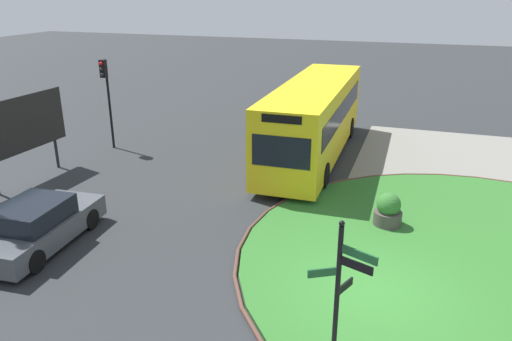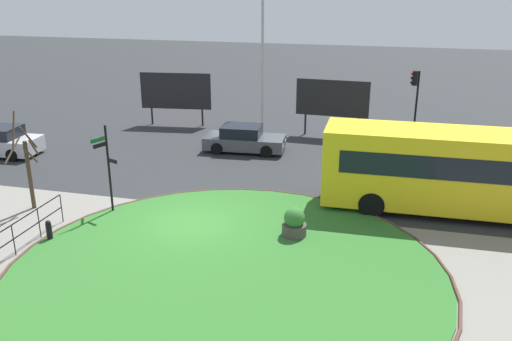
# 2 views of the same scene
# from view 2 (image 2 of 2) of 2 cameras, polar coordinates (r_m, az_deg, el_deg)

# --- Properties ---
(ground) EXTENTS (120.00, 120.00, 0.00)m
(ground) POSITION_cam_2_polar(r_m,az_deg,el_deg) (20.63, -6.78, -5.79)
(ground) COLOR #282B2D
(sidewalk_paving) EXTENTS (32.00, 7.80, 0.02)m
(sidewalk_paving) POSITION_cam_2_polar(r_m,az_deg,el_deg) (18.89, -9.05, -8.38)
(sidewalk_paving) COLOR gray
(sidewalk_paving) RESTS_ON ground
(grass_island) EXTENTS (13.82, 13.82, 0.10)m
(grass_island) POSITION_cam_2_polar(r_m,az_deg,el_deg) (17.42, -3.18, -10.56)
(grass_island) COLOR #2D6B28
(grass_island) RESTS_ON ground
(grass_kerb_ring) EXTENTS (14.13, 14.13, 0.11)m
(grass_kerb_ring) POSITION_cam_2_polar(r_m,az_deg,el_deg) (17.42, -3.18, -10.54)
(grass_kerb_ring) COLOR brown
(grass_kerb_ring) RESTS_ON ground
(signpost_directional) EXTENTS (0.76, 1.13, 3.59)m
(signpost_directional) POSITION_cam_2_polar(r_m,az_deg,el_deg) (21.57, -15.34, 0.73)
(signpost_directional) COLOR black
(signpost_directional) RESTS_ON ground
(bollard_foreground) EXTENTS (0.20, 0.20, 0.80)m
(bollard_foreground) POSITION_cam_2_polar(r_m,az_deg,el_deg) (20.52, -20.93, -5.91)
(bollard_foreground) COLOR black
(bollard_foreground) RESTS_ON ground
(railing_grass_edge) EXTENTS (0.05, 4.17, 1.14)m
(railing_grass_edge) POSITION_cam_2_polar(r_m,az_deg,el_deg) (20.26, -23.01, -5.51)
(railing_grass_edge) COLOR black
(railing_grass_edge) RESTS_ON ground
(bus_yellow) EXTENTS (11.05, 2.71, 3.29)m
(bus_yellow) POSITION_cam_2_polar(r_m,az_deg,el_deg) (22.43, 21.35, -0.07)
(bus_yellow) COLOR yellow
(bus_yellow) RESTS_ON ground
(car_near_lane) EXTENTS (4.37, 2.09, 1.40)m
(car_near_lane) POSITION_cam_2_polar(r_m,az_deg,el_deg) (29.06, -1.28, 3.30)
(car_near_lane) COLOR #474C51
(car_near_lane) RESTS_ON ground
(traffic_light_near) EXTENTS (0.49, 0.28, 4.12)m
(traffic_light_near) POSITION_cam_2_polar(r_m,az_deg,el_deg) (30.81, 16.37, 7.97)
(traffic_light_near) COLOR black
(traffic_light_near) RESTS_ON ground
(lamppost_tall) EXTENTS (0.32, 0.32, 8.87)m
(lamppost_tall) POSITION_cam_2_polar(r_m,az_deg,el_deg) (31.95, 0.69, 12.27)
(lamppost_tall) COLOR #B7B7BC
(lamppost_tall) RESTS_ON ground
(billboard_left) EXTENTS (4.43, 0.69, 3.30)m
(billboard_left) POSITION_cam_2_polar(r_m,az_deg,el_deg) (34.43, -8.42, 8.20)
(billboard_left) COLOR black
(billboard_left) RESTS_ON ground
(billboard_right) EXTENTS (4.24, 0.33, 3.32)m
(billboard_right) POSITION_cam_2_polar(r_m,az_deg,el_deg) (31.83, 8.04, 7.44)
(billboard_right) COLOR black
(billboard_right) RESTS_ON ground
(planter_near_signpost) EXTENTS (0.88, 0.88, 1.15)m
(planter_near_signpost) POSITION_cam_2_polar(r_m,az_deg,el_deg) (19.42, 4.04, -5.66)
(planter_near_signpost) COLOR #47423D
(planter_near_signpost) RESTS_ON ground
(street_tree_bare) EXTENTS (1.09, 1.19, 3.95)m
(street_tree_bare) POSITION_cam_2_polar(r_m,az_deg,el_deg) (23.16, -22.90, 0.45)
(street_tree_bare) COLOR #423323
(street_tree_bare) RESTS_ON ground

